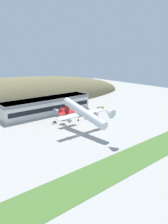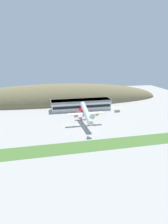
# 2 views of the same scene
# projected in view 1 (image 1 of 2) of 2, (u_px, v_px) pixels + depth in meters

# --- Properties ---
(ground_plane) EXTENTS (410.84, 410.84, 0.00)m
(ground_plane) POSITION_uv_depth(u_px,v_px,m) (74.00, 134.00, 130.82)
(ground_plane) COLOR #ADAAA3
(grass_strip_foreground) EXTENTS (369.76, 17.24, 0.08)m
(grass_strip_foreground) POSITION_uv_depth(u_px,v_px,m) (130.00, 160.00, 99.65)
(grass_strip_foreground) COLOR #4C7533
(grass_strip_foreground) RESTS_ON ground_plane
(terminal_building) EXTENTS (74.93, 17.90, 12.23)m
(terminal_building) POSITION_uv_depth(u_px,v_px,m) (47.00, 105.00, 175.19)
(terminal_building) COLOR white
(terminal_building) RESTS_ON ground_plane
(jetway_0) EXTENTS (3.38, 15.38, 5.43)m
(jetway_0) POSITION_uv_depth(u_px,v_px,m) (60.00, 112.00, 164.32)
(jetway_0) COLOR silver
(jetway_0) RESTS_ON ground_plane
(cargo_airplane) EXTENTS (35.73, 48.85, 15.62)m
(cargo_airplane) POSITION_uv_depth(u_px,v_px,m) (83.00, 113.00, 132.40)
(cargo_airplane) COLOR silver
(service_car_0) EXTENTS (4.05, 2.17, 1.55)m
(service_car_0) POSITION_uv_depth(u_px,v_px,m) (54.00, 123.00, 150.39)
(service_car_0) COLOR silver
(service_car_0) RESTS_ON ground_plane
(service_car_1) EXTENTS (4.40, 1.74, 1.63)m
(service_car_1) POSITION_uv_depth(u_px,v_px,m) (64.00, 119.00, 157.52)
(service_car_1) COLOR #999EA3
(service_car_1) RESTS_ON ground_plane
(service_car_2) EXTENTS (4.21, 1.79, 1.53)m
(service_car_2) POSITION_uv_depth(u_px,v_px,m) (80.00, 116.00, 166.89)
(service_car_2) COLOR gold
(service_car_2) RESTS_ON ground_plane
(fuel_truck) EXTENTS (6.54, 2.82, 2.88)m
(fuel_truck) POSITION_uv_depth(u_px,v_px,m) (100.00, 108.00, 186.63)
(fuel_truck) COLOR gold
(fuel_truck) RESTS_ON ground_plane
(traffic_cone_0) EXTENTS (0.52, 0.52, 0.58)m
(traffic_cone_0) POSITION_uv_depth(u_px,v_px,m) (35.00, 135.00, 129.18)
(traffic_cone_0) COLOR orange
(traffic_cone_0) RESTS_ON ground_plane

